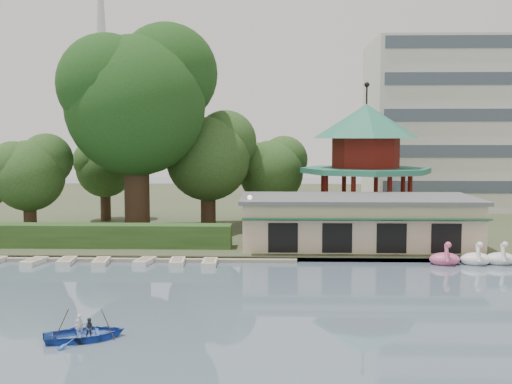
{
  "coord_description": "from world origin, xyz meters",
  "views": [
    {
      "loc": [
        3.37,
        -28.98,
        9.16
      ],
      "look_at": [
        2.0,
        18.0,
        5.0
      ],
      "focal_mm": 45.0,
      "sensor_mm": 36.0,
      "label": 1
    }
  ],
  "objects_px": {
    "pavilion": "(366,153)",
    "big_tree": "(138,95)",
    "rowboat_with_passengers": "(85,328)",
    "dock": "(66,258)",
    "boathouse": "(358,221)"
  },
  "relations": [
    {
      "from": "pavilion",
      "to": "big_tree",
      "type": "bearing_deg",
      "value": -169.67
    },
    {
      "from": "pavilion",
      "to": "rowboat_with_passengers",
      "type": "relative_size",
      "value": 2.26
    },
    {
      "from": "dock",
      "to": "pavilion",
      "type": "height_order",
      "value": "pavilion"
    },
    {
      "from": "pavilion",
      "to": "dock",
      "type": "bearing_deg",
      "value": -148.34
    },
    {
      "from": "pavilion",
      "to": "big_tree",
      "type": "relative_size",
      "value": 0.71
    },
    {
      "from": "dock",
      "to": "boathouse",
      "type": "distance_m",
      "value": 22.62
    },
    {
      "from": "big_tree",
      "to": "rowboat_with_passengers",
      "type": "distance_m",
      "value": 31.93
    },
    {
      "from": "dock",
      "to": "big_tree",
      "type": "xyz_separation_m",
      "value": [
        3.17,
        11.0,
        12.62
      ]
    },
    {
      "from": "boathouse",
      "to": "pavilion",
      "type": "relative_size",
      "value": 1.38
    },
    {
      "from": "boathouse",
      "to": "rowboat_with_passengers",
      "type": "height_order",
      "value": "boathouse"
    },
    {
      "from": "dock",
      "to": "rowboat_with_passengers",
      "type": "height_order",
      "value": "rowboat_with_passengers"
    },
    {
      "from": "boathouse",
      "to": "pavilion",
      "type": "distance_m",
      "value": 11.43
    },
    {
      "from": "dock",
      "to": "boathouse",
      "type": "bearing_deg",
      "value": 12.24
    },
    {
      "from": "rowboat_with_passengers",
      "to": "big_tree",
      "type": "bearing_deg",
      "value": 97.15
    },
    {
      "from": "dock",
      "to": "big_tree",
      "type": "distance_m",
      "value": 17.04
    }
  ]
}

